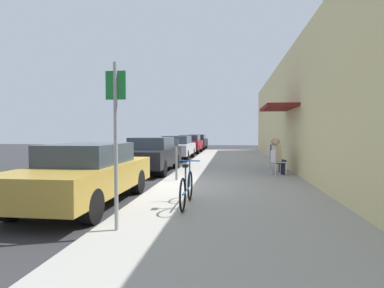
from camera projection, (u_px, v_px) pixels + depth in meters
name	position (u px, v px, depth m)	size (l,w,h in m)	color
ground_plane	(157.00, 188.00, 8.96)	(60.00, 60.00, 0.00)	#2D2D30
sidewalk_slab	(233.00, 178.00, 10.65)	(4.50, 32.00, 0.12)	#9E9B93
building_facade	(305.00, 107.00, 10.26)	(1.40, 32.00, 5.01)	beige
parked_car_0	(86.00, 173.00, 6.92)	(1.80, 4.40, 1.38)	#A58433
parked_car_1	(151.00, 154.00, 12.61)	(1.80, 4.40, 1.43)	black
parked_car_2	(177.00, 147.00, 18.60)	(1.80, 4.40, 1.42)	#B7B7BC
parked_car_3	(190.00, 144.00, 24.30)	(1.80, 4.40, 1.42)	maroon
parked_car_4	(197.00, 141.00, 29.49)	(1.80, 4.40, 1.42)	black
parking_meter	(176.00, 156.00, 9.66)	(0.12, 0.10, 1.32)	slate
street_sign	(116.00, 133.00, 4.70)	(0.32, 0.06, 2.60)	gray
bicycle_0	(187.00, 188.00, 6.33)	(0.46, 1.71, 0.90)	black
cafe_chair_0	(276.00, 161.00, 10.87)	(0.54, 0.54, 0.87)	silver
seated_patron_0	(278.00, 155.00, 10.87)	(0.49, 0.44, 1.29)	#232838
cafe_chair_1	(273.00, 159.00, 11.69)	(0.51, 0.51, 0.87)	silver
seated_patron_1	(275.00, 154.00, 11.67)	(0.48, 0.42, 1.29)	#232838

